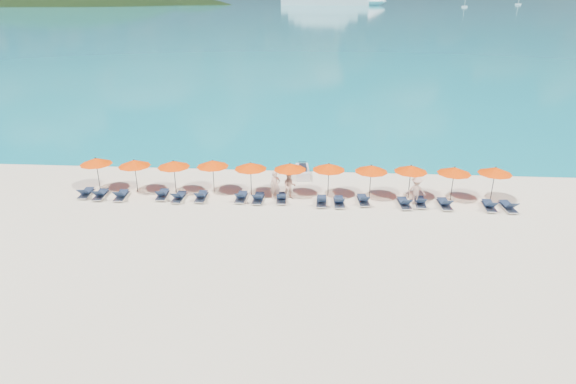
{
  "coord_description": "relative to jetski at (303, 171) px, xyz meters",
  "views": [
    {
      "loc": [
        1.89,
        -23.65,
        12.25
      ],
      "look_at": [
        0.0,
        3.0,
        1.2
      ],
      "focal_mm": 30.0,
      "sensor_mm": 36.0,
      "label": 1
    }
  ],
  "objects": [
    {
      "name": "sailboat_near",
      "position": [
        133.97,
        466.85,
        0.63
      ],
      "size": [
        5.27,
        1.76,
        9.66
      ],
      "color": "silver",
      "rests_on": "ground"
    },
    {
      "name": "umbrella_5",
      "position": [
        -0.67,
        -3.7,
        1.66
      ],
      "size": [
        2.1,
        2.1,
        2.28
      ],
      "color": "black",
      "rests_on": "ground"
    },
    {
      "name": "sea",
      "position": [
        -0.63,
        651.01,
        -0.35
      ],
      "size": [
        1600.0,
        1300.0,
        0.01
      ],
      "primitive_type": "cube",
      "color": "#1FA9B2",
      "rests_on": "ground"
    },
    {
      "name": "lounger_14",
      "position": [
        9.0,
        -4.84,
        -0.12
      ],
      "size": [
        0.7,
        1.73,
        0.66
      ],
      "rotation": [
        0.0,
        0.0,
        0.05
      ],
      "color": "silver",
      "rests_on": "ground"
    },
    {
      "name": "ground",
      "position": [
        -0.63,
        -8.99,
        -0.36
      ],
      "size": [
        1400.0,
        1400.0,
        0.0
      ],
      "primitive_type": "plane",
      "color": "beige"
    },
    {
      "name": "lounger_11",
      "position": [
        4.02,
        -4.61,
        -0.12
      ],
      "size": [
        0.77,
        1.75,
        0.66
      ],
      "rotation": [
        0.0,
        0.0,
        0.09
      ],
      "color": "silver",
      "rests_on": "ground"
    },
    {
      "name": "umbrella_6",
      "position": [
        1.81,
        -3.56,
        1.66
      ],
      "size": [
        2.1,
        2.1,
        2.28
      ],
      "color": "black",
      "rests_on": "ground"
    },
    {
      "name": "lounger_8",
      "position": [
        -1.15,
        -4.66,
        -0.12
      ],
      "size": [
        0.71,
        1.73,
        0.66
      ],
      "rotation": [
        0.0,
        0.0,
        0.05
      ],
      "color": "silver",
      "rests_on": "ground"
    },
    {
      "name": "lounger_5",
      "position": [
        -6.3,
        -4.75,
        -0.12
      ],
      "size": [
        0.66,
        1.71,
        0.66
      ],
      "rotation": [
        0.0,
        0.0,
        0.02
      ],
      "color": "silver",
      "rests_on": "ground"
    },
    {
      "name": "lounger_6",
      "position": [
        -3.73,
        -4.66,
        -0.12
      ],
      "size": [
        0.65,
        1.71,
        0.66
      ],
      "rotation": [
        0.0,
        0.0,
        -0.02
      ],
      "color": "silver",
      "rests_on": "ground"
    },
    {
      "name": "umbrella_10",
      "position": [
        12.2,
        -3.54,
        1.66
      ],
      "size": [
        2.1,
        2.1,
        2.28
      ],
      "color": "black",
      "rests_on": "ground"
    },
    {
      "name": "umbrella_1",
      "position": [
        -10.86,
        -3.73,
        1.66
      ],
      "size": [
        2.1,
        2.1,
        2.28
      ],
      "color": "black",
      "rests_on": "ground"
    },
    {
      "name": "lounger_0",
      "position": [
        -13.94,
        -4.71,
        -0.12
      ],
      "size": [
        0.77,
        1.75,
        0.66
      ],
      "rotation": [
        0.0,
        0.0,
        0.09
      ],
      "color": "silver",
      "rests_on": "ground"
    },
    {
      "name": "lounger_4",
      "position": [
        -7.7,
        -4.93,
        -0.12
      ],
      "size": [
        0.67,
        1.72,
        0.66
      ],
      "rotation": [
        0.0,
        0.0,
        -0.03
      ],
      "color": "silver",
      "rests_on": "ground"
    },
    {
      "name": "lounger_1",
      "position": [
        -12.88,
        -4.9,
        -0.12
      ],
      "size": [
        0.77,
        1.75,
        0.66
      ],
      "rotation": [
        0.0,
        0.0,
        0.09
      ],
      "color": "silver",
      "rests_on": "ground"
    },
    {
      "name": "beachgoer_a",
      "position": [
        -1.57,
        -4.28,
        0.55
      ],
      "size": [
        0.76,
        0.6,
        1.82
      ],
      "primitive_type": "imported",
      "rotation": [
        0.0,
        0.0,
        0.28
      ],
      "color": "#D9A58B",
      "rests_on": "ground"
    },
    {
      "name": "sailboat_far",
      "position": [
        220.98,
        570.68,
        0.83
      ],
      "size": [
        6.31,
        2.1,
        11.56
      ],
      "color": "silver",
      "rests_on": "ground"
    },
    {
      "name": "umbrella_9",
      "position": [
        9.65,
        -3.69,
        1.66
      ],
      "size": [
        2.1,
        2.1,
        2.28
      ],
      "color": "black",
      "rests_on": "ground"
    },
    {
      "name": "lounger_2",
      "position": [
        -11.48,
        -4.94,
        -0.12
      ],
      "size": [
        0.77,
        1.75,
        0.66
      ],
      "rotation": [
        0.0,
        0.0,
        0.09
      ],
      "color": "silver",
      "rests_on": "ground"
    },
    {
      "name": "lounger_15",
      "position": [
        11.67,
        -4.93,
        -0.12
      ],
      "size": [
        0.72,
        1.73,
        0.66
      ],
      "rotation": [
        0.0,
        0.0,
        -0.06
      ],
      "color": "silver",
      "rests_on": "ground"
    },
    {
      "name": "lounger_10",
      "position": [
        2.49,
        -4.98,
        -0.12
      ],
      "size": [
        0.69,
        1.72,
        0.66
      ],
      "rotation": [
        0.0,
        0.0,
        0.04
      ],
      "color": "silver",
      "rests_on": "ground"
    },
    {
      "name": "umbrella_2",
      "position": [
        -8.25,
        -3.73,
        1.66
      ],
      "size": [
        2.1,
        2.1,
        2.28
      ],
      "color": "black",
      "rests_on": "ground"
    },
    {
      "name": "umbrella_8",
      "position": [
        6.99,
        -3.55,
        1.66
      ],
      "size": [
        2.1,
        2.1,
        2.28
      ],
      "color": "black",
      "rests_on": "ground"
    },
    {
      "name": "lounger_3",
      "position": [
        -8.88,
        -4.63,
        -0.12
      ],
      "size": [
        0.77,
        1.75,
        0.66
      ],
      "rotation": [
        0.0,
        0.0,
        0.09
      ],
      "color": "silver",
      "rests_on": "ground"
    },
    {
      "name": "lounger_13",
      "position": [
        7.54,
        -4.67,
        -0.12
      ],
      "size": [
        0.73,
        1.74,
        0.66
      ],
      "rotation": [
        0.0,
        0.0,
        -0.07
      ],
      "color": "silver",
      "rests_on": "ground"
    },
    {
      "name": "headland_small",
      "position": [
        -150.63,
        551.01,
        -35.36
      ],
      "size": [
        162.0,
        126.0,
        85.5
      ],
      "color": "black",
      "rests_on": "ground"
    },
    {
      "name": "lounger_16",
      "position": [
        12.79,
        -4.98,
        -0.12
      ],
      "size": [
        0.74,
        1.74,
        0.66
      ],
      "rotation": [
        0.0,
        0.0,
        0.07
      ],
      "color": "silver",
      "rests_on": "ground"
    },
    {
      "name": "umbrella_7",
      "position": [
        4.49,
        -3.7,
        1.66
      ],
      "size": [
        2.1,
        2.1,
        2.28
      ],
      "color": "black",
      "rests_on": "ground"
    },
    {
      "name": "lounger_9",
      "position": [
        1.4,
        -4.96,
        -0.12
      ],
      "size": [
        0.64,
        1.71,
        0.66
      ],
      "rotation": [
        0.0,
        0.0,
        -0.01
      ],
      "color": "silver",
      "rests_on": "ground"
    },
    {
      "name": "beachgoer_b",
      "position": [
        -0.66,
        -4.21,
        0.5
      ],
      "size": [
        0.9,
        0.61,
        1.72
      ],
      "primitive_type": "imported",
      "rotation": [
        0.0,
        0.0,
        0.16
      ],
      "color": "#D9A58B",
      "rests_on": "ground"
    },
    {
      "name": "headland_main",
      "position": [
        -300.63,
        531.01,
        -38.36
      ],
      "size": [
        374.0,
        242.0,
        126.5
      ],
      "color": "black",
      "rests_on": "ground"
    },
    {
      "name": "umbrella_0",
      "position": [
        -13.53,
        -3.53,
        1.66
      ],
      "size": [
        2.1,
        2.1,
        2.28
      ],
      "color": "black",
      "rests_on": "ground"
    },
    {
      "name": "umbrella_4",
      "position": [
        -3.2,
        -3.74,
        1.66
      ],
      "size": [
        2.1,
        2.1,
        2.28
      ],
      "color": "black",
      "rests_on": "ground"
    },
    {
      "name": "beachgoer_c",
      "position": [
        7.26,
        -4.48,
        0.54
      ],
      "size": [
        1.24,
        0.74,
        1.8
      ],
      "primitive_type": "imported",
      "rotation": [
        0.0,
        0.0,
        2.96
      ],
      "color": "#D9A58B",
      "rests_on": "ground"
    },
    {
      "name": "umbrella_3",
      "position": [
        -5.74,
        -3.45,
        1.66
      ],
      "size": [
        2.1,
        2.1,
        2.28
      ],
      "color": "black",
      "rests_on": "ground"
    },
    {
      "name": "jetski",
      "position": [
        0.0,
        0.0,
        0.0
      ],
      "size": [
        1.14,
        2.52,
        0.87
      ],
      "rotation": [
        0.0,
        0.0,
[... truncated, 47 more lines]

